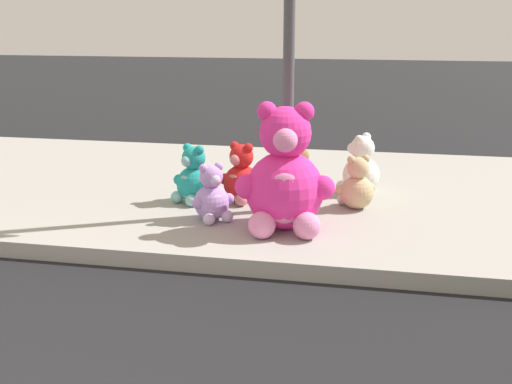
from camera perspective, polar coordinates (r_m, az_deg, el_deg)
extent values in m
cube|color=#9E9B93|center=(7.24, -4.08, 0.14)|extent=(28.00, 4.40, 0.15)
cylinder|color=#4C4C51|center=(5.99, 3.07, 13.14)|extent=(0.11, 0.11, 3.20)
sphere|color=#F22D93|center=(5.64, 2.66, 0.16)|extent=(0.72, 0.72, 0.72)
ellipsoid|color=pink|center=(5.39, 2.66, -0.59)|extent=(0.41, 0.21, 0.47)
sphere|color=#F22D93|center=(5.52, 2.73, 5.50)|extent=(0.47, 0.47, 0.47)
sphere|color=pink|center=(5.33, 2.73, 4.82)|extent=(0.21, 0.21, 0.21)
sphere|color=#F22D93|center=(5.49, 4.49, 7.41)|extent=(0.18, 0.18, 0.18)
sphere|color=#F22D93|center=(5.55, 6.18, 0.39)|extent=(0.22, 0.22, 0.22)
sphere|color=pink|center=(5.42, 4.71, -3.13)|extent=(0.25, 0.25, 0.25)
sphere|color=#F22D93|center=(5.49, 1.02, 7.45)|extent=(0.18, 0.18, 0.18)
sphere|color=#F22D93|center=(5.55, -0.85, 0.48)|extent=(0.22, 0.22, 0.22)
sphere|color=pink|center=(5.42, 0.54, -3.08)|extent=(0.25, 0.25, 0.25)
sphere|color=olive|center=(6.85, 4.00, 1.28)|extent=(0.33, 0.33, 0.33)
ellipsoid|color=tan|center=(6.90, 3.11, 1.40)|extent=(0.12, 0.19, 0.21)
sphere|color=olive|center=(6.79, 4.03, 3.27)|extent=(0.21, 0.21, 0.21)
sphere|color=tan|center=(6.83, 3.34, 3.24)|extent=(0.10, 0.10, 0.10)
sphere|color=olive|center=(6.71, 3.78, 3.86)|extent=(0.08, 0.08, 0.08)
sphere|color=olive|center=(6.72, 3.13, 1.24)|extent=(0.10, 0.10, 0.10)
sphere|color=tan|center=(6.86, 2.61, 0.40)|extent=(0.11, 0.11, 0.11)
sphere|color=olive|center=(6.84, 4.31, 4.08)|extent=(0.08, 0.08, 0.08)
sphere|color=olive|center=(7.00, 4.23, 1.80)|extent=(0.10, 0.10, 0.10)
sphere|color=tan|center=(7.01, 3.26, 0.74)|extent=(0.11, 0.11, 0.11)
sphere|color=white|center=(6.90, 9.68, 1.56)|extent=(0.41, 0.41, 0.41)
ellipsoid|color=white|center=(6.96, 8.58, 1.73)|extent=(0.17, 0.24, 0.26)
sphere|color=white|center=(6.83, 9.80, 4.02)|extent=(0.27, 0.27, 0.27)
sphere|color=white|center=(6.88, 8.93, 4.01)|extent=(0.12, 0.12, 0.12)
sphere|color=white|center=(6.73, 9.52, 4.78)|extent=(0.10, 0.10, 0.10)
sphere|color=white|center=(6.74, 8.63, 1.53)|extent=(0.13, 0.13, 0.13)
sphere|color=white|center=(6.91, 7.95, 0.49)|extent=(0.14, 0.14, 0.14)
sphere|color=white|center=(6.90, 10.16, 5.02)|extent=(0.10, 0.10, 0.10)
sphere|color=white|center=(7.09, 9.96, 2.17)|extent=(0.13, 0.13, 0.13)
sphere|color=white|center=(7.10, 8.73, 0.89)|extent=(0.14, 0.14, 0.14)
sphere|color=teal|center=(6.52, -5.72, 0.73)|extent=(0.38, 0.38, 0.38)
ellipsoid|color=#7BBFBC|center=(6.43, -6.55, 0.48)|extent=(0.22, 0.17, 0.25)
sphere|color=teal|center=(6.46, -5.78, 3.14)|extent=(0.25, 0.25, 0.25)
sphere|color=#7BBFBC|center=(6.39, -6.43, 2.84)|extent=(0.11, 0.11, 0.11)
sphere|color=teal|center=(6.38, -5.24, 3.91)|extent=(0.09, 0.09, 0.09)
sphere|color=teal|center=(6.36, -4.85, 0.63)|extent=(0.12, 0.12, 0.12)
sphere|color=#7BBFBC|center=(6.38, -6.00, -0.79)|extent=(0.13, 0.13, 0.13)
sphere|color=teal|center=(6.49, -6.36, 4.09)|extent=(0.09, 0.09, 0.09)
sphere|color=teal|center=(6.60, -7.13, 1.13)|extent=(0.12, 0.12, 0.12)
sphere|color=#7BBFBC|center=(6.52, -7.32, -0.46)|extent=(0.13, 0.13, 0.13)
sphere|color=tan|center=(6.34, 9.32, -0.02)|extent=(0.34, 0.34, 0.34)
ellipsoid|color=beige|center=(6.45, 8.90, 0.27)|extent=(0.20, 0.15, 0.22)
sphere|color=tan|center=(6.28, 9.42, 2.20)|extent=(0.22, 0.22, 0.22)
sphere|color=beige|center=(6.36, 9.08, 2.28)|extent=(0.10, 0.10, 0.10)
sphere|color=tan|center=(6.23, 8.80, 2.96)|extent=(0.08, 0.08, 0.08)
sphere|color=tan|center=(6.31, 7.83, 0.21)|extent=(0.11, 0.11, 0.11)
sphere|color=beige|center=(6.46, 8.02, -0.69)|extent=(0.12, 0.12, 0.12)
sphere|color=tan|center=(6.29, 10.11, 3.03)|extent=(0.08, 0.08, 0.08)
sphere|color=tan|center=(6.44, 10.50, 0.39)|extent=(0.11, 0.11, 0.11)
sphere|color=beige|center=(6.53, 9.54, -0.57)|extent=(0.12, 0.12, 0.12)
sphere|color=#B28CD8|center=(5.93, -4.12, -0.96)|extent=(0.34, 0.34, 0.34)
ellipsoid|color=silver|center=(5.82, -3.63, -1.27)|extent=(0.19, 0.18, 0.22)
sphere|color=#B28CD8|center=(5.86, -4.17, 1.42)|extent=(0.22, 0.22, 0.22)
sphere|color=silver|center=(5.78, -3.78, 1.09)|extent=(0.10, 0.10, 0.10)
sphere|color=#B28CD8|center=(5.87, -3.48, 2.36)|extent=(0.09, 0.09, 0.09)
sphere|color=#B28CD8|center=(5.95, -2.53, -0.62)|extent=(0.11, 0.11, 0.11)
sphere|color=silver|center=(5.87, -2.69, -2.25)|extent=(0.12, 0.12, 0.12)
sphere|color=#B28CD8|center=(5.81, -4.89, 2.19)|extent=(0.09, 0.09, 0.09)
sphere|color=#B28CD8|center=(5.82, -5.41, -1.04)|extent=(0.11, 0.11, 0.11)
sphere|color=silver|center=(5.80, -4.37, -2.51)|extent=(0.12, 0.12, 0.12)
sphere|color=red|center=(6.51, -1.34, 0.83)|extent=(0.39, 0.39, 0.39)
ellipsoid|color=#DB7B7B|center=(6.40, -2.05, 0.56)|extent=(0.23, 0.16, 0.25)
sphere|color=red|center=(6.44, -1.35, 3.30)|extent=(0.25, 0.25, 0.25)
sphere|color=#DB7B7B|center=(6.36, -1.91, 2.99)|extent=(0.12, 0.12, 0.12)
sphere|color=red|center=(6.37, -0.70, 4.10)|extent=(0.10, 0.10, 0.10)
sphere|color=red|center=(6.37, -0.23, 0.75)|extent=(0.12, 0.12, 0.12)
sphere|color=#DB7B7B|center=(6.36, -1.39, -0.74)|extent=(0.13, 0.13, 0.13)
sphere|color=red|center=(6.47, -2.01, 4.27)|extent=(0.10, 0.10, 0.10)
sphere|color=red|center=(6.57, -2.89, 1.21)|extent=(0.12, 0.12, 0.12)
sphere|color=#DB7B7B|center=(6.48, -2.93, -0.44)|extent=(0.13, 0.13, 0.13)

